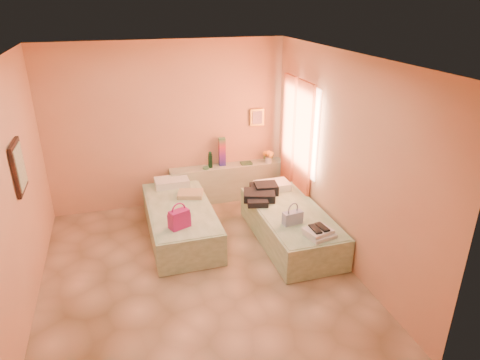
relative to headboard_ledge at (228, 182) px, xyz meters
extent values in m
plane|color=tan|center=(-0.98, -2.10, -0.33)|extent=(4.50, 4.50, 0.00)
cube|color=tan|center=(-0.98, 0.15, 1.07)|extent=(4.00, 0.02, 2.80)
cube|color=tan|center=(-2.98, -2.10, 1.07)|extent=(0.02, 4.50, 2.80)
cube|color=tan|center=(1.02, -2.10, 1.07)|extent=(0.02, 4.50, 2.80)
cube|color=white|center=(-0.98, -2.10, 2.47)|extent=(4.00, 4.50, 0.02)
cube|color=#FFC59E|center=(1.00, -0.85, 1.18)|extent=(0.02, 1.10, 1.40)
cube|color=#DE5D35|center=(0.96, -1.00, 0.82)|extent=(0.05, 0.55, 2.20)
cube|color=#DE5D35|center=(0.96, -0.40, 0.82)|extent=(0.05, 0.45, 2.20)
cube|color=black|center=(-2.95, -1.70, 1.28)|extent=(0.04, 0.50, 0.60)
cube|color=gold|center=(0.57, 0.12, 1.12)|extent=(0.25, 0.04, 0.30)
cube|color=#A6B291|center=(0.00, 0.00, 0.00)|extent=(2.05, 0.30, 0.65)
cube|color=beige|center=(-1.03, -1.05, -0.08)|extent=(0.91, 2.00, 0.50)
cube|color=beige|center=(0.52, -1.67, -0.08)|extent=(0.91, 2.00, 0.50)
cylinder|color=#133522|center=(-0.31, -0.01, 0.46)|extent=(0.09, 0.09, 0.27)
cube|color=#B61666|center=(-0.08, 0.05, 0.58)|extent=(0.12, 0.12, 0.50)
cylinder|color=#4D8E5C|center=(-0.40, -0.05, 0.34)|extent=(0.12, 0.12, 0.03)
cube|color=#2A4F32|center=(0.34, -0.03, 0.34)|extent=(0.20, 0.14, 0.03)
cube|color=silver|center=(0.74, -0.08, 0.46)|extent=(0.26, 0.26, 0.27)
cube|color=#B61666|center=(-1.13, -1.68, 0.31)|extent=(0.32, 0.25, 0.26)
cube|color=tan|center=(-0.81, -0.74, 0.21)|extent=(0.46, 0.41, 0.07)
cube|color=black|center=(0.24, -1.15, 0.25)|extent=(0.64, 0.64, 0.16)
cube|color=#405B9B|center=(0.39, -2.02, 0.26)|extent=(0.29, 0.16, 0.18)
cube|color=silver|center=(0.61, -2.44, 0.23)|extent=(0.41, 0.37, 0.10)
cube|color=black|center=(0.60, -2.43, 0.29)|extent=(0.18, 0.24, 0.02)
camera|label=1|loc=(-1.79, -6.82, 3.10)|focal=32.00mm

